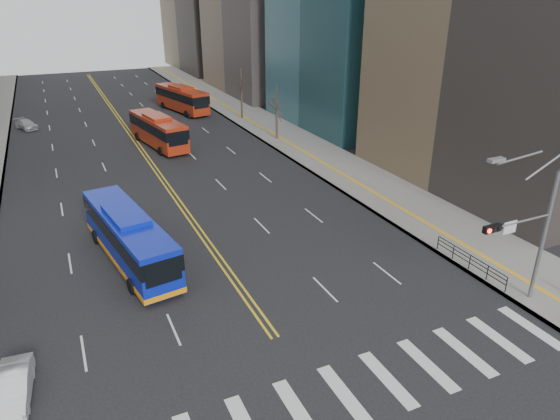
# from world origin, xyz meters

# --- Properties ---
(ground) EXTENTS (220.00, 220.00, 0.00)m
(ground) POSITION_xyz_m (0.00, 0.00, 0.00)
(ground) COLOR black
(sidewalk_right) EXTENTS (7.00, 130.00, 0.15)m
(sidewalk_right) POSITION_xyz_m (17.50, 45.00, 0.07)
(sidewalk_right) COLOR gray
(sidewalk_right) RESTS_ON ground
(crosswalk) EXTENTS (26.70, 4.00, 0.01)m
(crosswalk) POSITION_xyz_m (0.00, 0.00, 0.01)
(crosswalk) COLOR silver
(crosswalk) RESTS_ON ground
(centerline) EXTENTS (0.55, 100.00, 0.01)m
(centerline) POSITION_xyz_m (0.00, 55.00, 0.01)
(centerline) COLOR gold
(centerline) RESTS_ON ground
(signal_mast) EXTENTS (5.37, 0.37, 9.39)m
(signal_mast) POSITION_xyz_m (13.77, 2.00, 4.86)
(signal_mast) COLOR gray
(signal_mast) RESTS_ON ground
(pedestrian_railing) EXTENTS (0.06, 6.06, 1.02)m
(pedestrian_railing) POSITION_xyz_m (14.30, 6.00, 0.82)
(pedestrian_railing) COLOR black
(pedestrian_railing) RESTS_ON sidewalk_right
(street_trees) EXTENTS (35.20, 47.20, 7.60)m
(street_trees) POSITION_xyz_m (-7.18, 34.55, 4.87)
(street_trees) COLOR #30251D
(street_trees) RESTS_ON ground
(blue_bus) EXTENTS (4.50, 12.61, 3.59)m
(blue_bus) POSITION_xyz_m (-5.44, 16.59, 1.88)
(blue_bus) COLOR #0B1DAB
(blue_bus) RESTS_ON ground
(red_bus_near) EXTENTS (4.60, 11.88, 3.67)m
(red_bus_near) POSITION_xyz_m (2.25, 43.28, 2.04)
(red_bus_near) COLOR #A32811
(red_bus_near) RESTS_ON ground
(red_bus_far) EXTENTS (5.40, 12.39, 3.80)m
(red_bus_far) POSITION_xyz_m (9.49, 60.30, 2.11)
(red_bus_far) COLOR #A32811
(red_bus_far) RESTS_ON ground
(car_white) EXTENTS (1.73, 4.07, 1.30)m
(car_white) POSITION_xyz_m (-12.32, 6.00, 0.65)
(car_white) COLOR silver
(car_white) RESTS_ON ground
(car_dark_mid) EXTENTS (1.83, 3.93, 1.30)m
(car_dark_mid) POSITION_xyz_m (9.82, 56.71, 0.65)
(car_dark_mid) COLOR black
(car_dark_mid) RESTS_ON ground
(car_silver) EXTENTS (3.34, 4.58, 1.23)m
(car_silver) POSITION_xyz_m (-12.04, 58.57, 0.62)
(car_silver) COLOR #9E9DA3
(car_silver) RESTS_ON ground
(car_dark_far) EXTENTS (2.50, 4.27, 1.12)m
(car_dark_far) POSITION_xyz_m (12.50, 78.98, 0.56)
(car_dark_far) COLOR black
(car_dark_far) RESTS_ON ground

